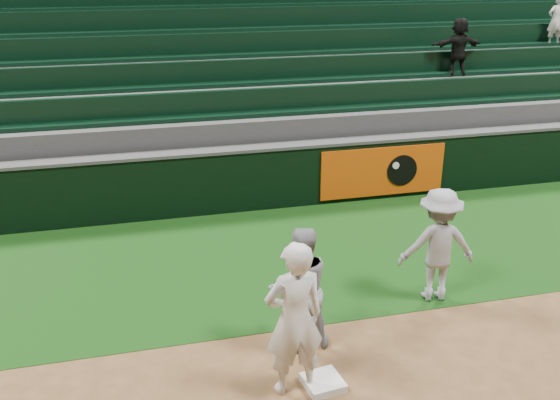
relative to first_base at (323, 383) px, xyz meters
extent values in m
plane|color=brown|center=(-0.05, 0.31, -0.05)|extent=(70.00, 70.00, 0.00)
cube|color=black|center=(-0.05, 3.31, -0.04)|extent=(36.00, 4.20, 0.01)
cube|color=white|center=(0.00, 0.00, 0.00)|extent=(0.48, 0.48, 0.10)
imported|color=silver|center=(-0.34, 0.04, 0.88)|extent=(0.71, 0.50, 1.87)
imported|color=gray|center=(-0.04, 0.86, 0.77)|extent=(0.83, 0.67, 1.63)
imported|color=#999CA5|center=(2.16, 1.52, 0.80)|extent=(1.16, 0.78, 1.67)
cube|color=black|center=(-0.05, 5.51, 0.55)|extent=(36.00, 0.35, 1.20)
cube|color=#D84C0A|center=(2.95, 5.32, 0.55)|extent=(2.60, 0.05, 1.00)
cylinder|color=black|center=(3.35, 5.29, 0.55)|extent=(0.64, 0.02, 0.64)
cylinder|color=white|center=(3.20, 5.27, 0.67)|extent=(0.14, 0.02, 0.14)
cube|color=#424244|center=(-0.05, 5.51, 1.17)|extent=(36.00, 0.40, 0.06)
cube|color=#363639|center=(-0.05, 6.24, 0.78)|extent=(36.00, 0.85, 1.65)
cube|color=black|center=(-0.05, 6.49, 1.85)|extent=(36.00, 0.14, 0.50)
cube|color=black|center=(-0.05, 6.32, 1.64)|extent=(36.00, 0.45, 0.08)
cube|color=#363639|center=(-0.05, 7.09, 1.00)|extent=(36.00, 0.85, 2.10)
cube|color=black|center=(-0.05, 7.34, 2.30)|extent=(36.00, 0.14, 0.50)
cube|color=black|center=(-0.05, 7.17, 2.09)|extent=(36.00, 0.45, 0.08)
cube|color=#363639|center=(-0.05, 7.94, 1.23)|extent=(36.00, 0.85, 2.55)
cube|color=black|center=(-0.05, 8.19, 2.75)|extent=(36.00, 0.14, 0.50)
cube|color=black|center=(-0.05, 8.02, 2.54)|extent=(36.00, 0.45, 0.08)
cube|color=#363639|center=(-0.05, 8.79, 1.45)|extent=(36.00, 0.85, 3.00)
cube|color=black|center=(-0.05, 9.04, 3.20)|extent=(36.00, 0.14, 0.50)
cube|color=black|center=(-0.05, 8.87, 2.99)|extent=(36.00, 0.45, 0.08)
cube|color=#363639|center=(-0.05, 9.64, 1.68)|extent=(36.00, 0.85, 3.45)
cube|color=black|center=(-0.05, 9.72, 3.44)|extent=(36.00, 0.45, 0.08)
cube|color=#363639|center=(-0.05, 10.49, 1.90)|extent=(36.00, 0.85, 3.90)
cube|color=#363639|center=(-0.05, 11.34, 2.13)|extent=(36.00, 0.85, 4.35)
imported|color=black|center=(5.32, 7.05, 2.69)|extent=(1.18, 0.38, 1.27)
imported|color=silver|center=(8.35, 7.90, 3.10)|extent=(0.44, 0.30, 1.19)
camera|label=1|loc=(-1.92, -5.61, 4.62)|focal=40.00mm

